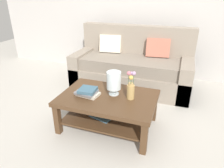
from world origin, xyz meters
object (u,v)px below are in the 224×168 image
Objects in this scene: coffee_table at (108,104)px; book_stack_main at (87,92)px; glass_hurricane_vase at (114,81)px; couch at (132,67)px; flower_pitcher at (131,88)px.

coffee_table is 4.02× the size of book_stack_main.
book_stack_main is 0.35m from glass_hurricane_vase.
coffee_table is 3.96× the size of glass_hurricane_vase.
couch is at bearing 93.59° from glass_hurricane_vase.
coffee_table is 0.31m from glass_hurricane_vase.
couch is 1.35m from flower_pitcher.
couch reaches higher than flower_pitcher.
book_stack_main is at bearing -154.37° from glass_hurricane_vase.
flower_pitcher is at bearing 6.79° from coffee_table.
coffee_table is at bearing -88.79° from couch.
coffee_table is 0.30m from book_stack_main.
couch is 1.42m from book_stack_main.
glass_hurricane_vase is at bearing 168.76° from flower_pitcher.
couch is 5.80× the size of flower_pitcher.
flower_pitcher is (0.28, 0.03, 0.26)m from coffee_table.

